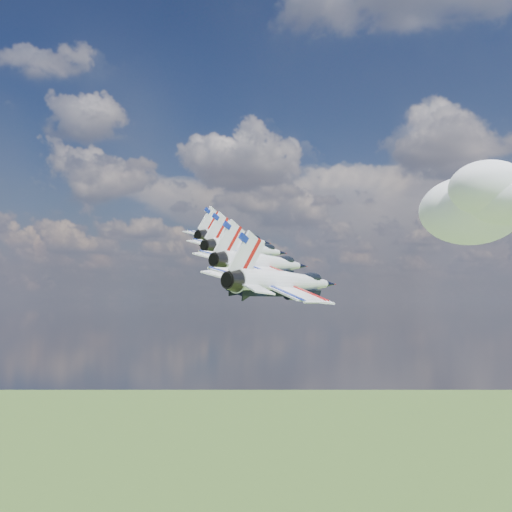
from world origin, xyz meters
The scene contains 5 objects.
cloud_far centered at (6.38, 186.78, 179.71)m, with size 63.77×50.10×25.05m, color white.
jet_0 centered at (3.10, 6.26, 147.54)m, with size 11.34×16.79×5.01m, color white, non-canonical shape.
jet_1 centered at (10.57, -3.25, 145.08)m, with size 11.34×16.79×5.01m, color white, non-canonical shape.
jet_2 centered at (18.05, -12.75, 142.63)m, with size 11.34×16.79×5.01m, color white, non-canonical shape.
jet_3 centered at (25.52, -22.26, 140.18)m, with size 11.34×16.79×5.01m, color white, non-canonical shape.
Camera 1 is at (51.47, -74.78, 138.48)m, focal length 45.00 mm.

